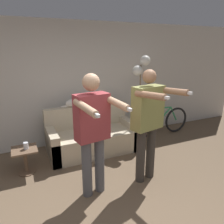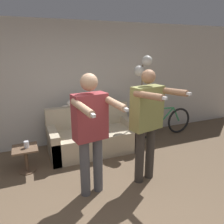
{
  "view_description": "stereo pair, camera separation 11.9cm",
  "coord_description": "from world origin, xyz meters",
  "views": [
    {
      "loc": [
        -0.87,
        -1.93,
        2.05
      ],
      "look_at": [
        0.61,
        1.34,
        1.0
      ],
      "focal_mm": 35.0,
      "sensor_mm": 36.0,
      "label": 1
    },
    {
      "loc": [
        -0.76,
        -1.98,
        2.05
      ],
      "look_at": [
        0.61,
        1.34,
        1.0
      ],
      "focal_mm": 35.0,
      "sensor_mm": 36.0,
      "label": 2
    }
  ],
  "objects": [
    {
      "name": "wall_back",
      "position": [
        0.0,
        2.65,
        1.3
      ],
      "size": [
        10.0,
        0.05,
        2.6
      ],
      "color": "beige",
      "rests_on": "ground_plane"
    },
    {
      "name": "cup",
      "position": [
        -0.81,
        1.66,
        0.5
      ],
      "size": [
        0.08,
        0.08,
        0.11
      ],
      "color": "silver",
      "rests_on": "side_table"
    },
    {
      "name": "couch",
      "position": [
        0.46,
        2.02,
        0.29
      ],
      "size": [
        1.77,
        0.84,
        0.89
      ],
      "color": "beige",
      "rests_on": "ground_plane"
    },
    {
      "name": "person_left",
      "position": [
        0.03,
        0.69,
        1.02
      ],
      "size": [
        0.6,
        0.74,
        1.75
      ],
      "rotation": [
        0.0,
        0.0,
        0.16
      ],
      "color": "#56565B",
      "rests_on": "ground_plane"
    },
    {
      "name": "bicycle",
      "position": [
        2.26,
        2.14,
        0.34
      ],
      "size": [
        1.57,
        0.07,
        0.73
      ],
      "color": "black",
      "rests_on": "ground_plane"
    },
    {
      "name": "cat",
      "position": [
        0.21,
        2.33,
        0.98
      ],
      "size": [
        0.47,
        0.12,
        0.19
      ],
      "color": "silver",
      "rests_on": "couch"
    },
    {
      "name": "side_table",
      "position": [
        -0.84,
        1.68,
        0.32
      ],
      "size": [
        0.4,
        0.4,
        0.44
      ],
      "color": "brown",
      "rests_on": "ground_plane"
    },
    {
      "name": "floor_lamp",
      "position": [
        1.59,
        2.03,
        1.52
      ],
      "size": [
        0.39,
        0.29,
        1.91
      ],
      "color": "#756047",
      "rests_on": "ground_plane"
    },
    {
      "name": "person_right",
      "position": [
        0.91,
        0.69,
        1.03
      ],
      "size": [
        0.66,
        0.76,
        1.76
      ],
      "rotation": [
        0.0,
        0.0,
        0.22
      ],
      "color": "#38332D",
      "rests_on": "ground_plane"
    }
  ]
}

